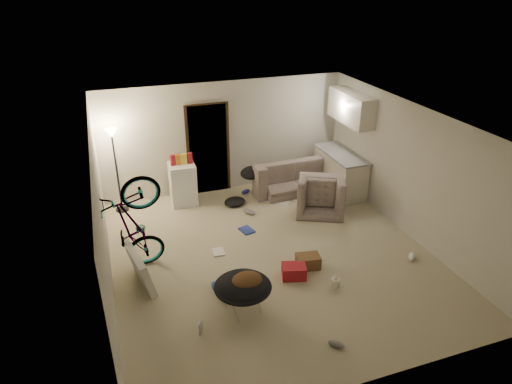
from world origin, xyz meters
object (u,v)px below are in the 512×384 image
object	(u,v)px
sofa	(291,177)
drink_case_b	(294,271)
mini_fridge	(183,184)
kitchen_counter	(340,173)
armchair	(320,195)
drink_case_a	(308,261)
juicer	(335,282)
saucer_chair	(243,291)
floor_lamp	(114,153)
bicycle	(136,246)
tv_box	(140,268)

from	to	relation	value
sofa	drink_case_b	size ratio (longest dim) A/B	4.95
mini_fridge	sofa	bearing A→B (deg)	-0.78
kitchen_counter	armchair	xyz separation A→B (m)	(-0.82, -0.65, -0.13)
sofa	mini_fridge	bearing A→B (deg)	-4.63
drink_case_a	juicer	size ratio (longest dim) A/B	1.92
drink_case_a	juicer	xyz separation A→B (m)	(0.19, -0.64, -0.03)
kitchen_counter	saucer_chair	distance (m)	4.66
kitchen_counter	mini_fridge	distance (m)	3.56
drink_case_b	floor_lamp	bearing A→B (deg)	142.57
drink_case_b	saucer_chair	bearing A→B (deg)	-138.34
drink_case_a	drink_case_b	size ratio (longest dim) A/B	1.01
floor_lamp	armchair	bearing A→B (deg)	-17.98
drink_case_a	drink_case_b	world-z (taller)	same
kitchen_counter	sofa	distance (m)	1.12
kitchen_counter	armchair	distance (m)	1.06
bicycle	tv_box	bearing A→B (deg)	177.81
floor_lamp	drink_case_b	bearing A→B (deg)	-53.21
saucer_chair	drink_case_b	world-z (taller)	saucer_chair
mini_fridge	juicer	size ratio (longest dim) A/B	4.42
floor_lamp	tv_box	distance (m)	2.90
juicer	sofa	bearing A→B (deg)	78.12
juicer	drink_case_b	bearing A→B (deg)	139.43
sofa	juicer	world-z (taller)	sofa
mini_fridge	tv_box	world-z (taller)	mini_fridge
floor_lamp	sofa	size ratio (longest dim) A/B	0.93
bicycle	juicer	xyz separation A→B (m)	(2.95, -1.52, -0.40)
saucer_chair	drink_case_b	size ratio (longest dim) A/B	2.18
saucer_chair	mini_fridge	bearing A→B (deg)	92.37
floor_lamp	kitchen_counter	xyz separation A→B (m)	(4.83, -0.65, -0.87)
bicycle	drink_case_b	size ratio (longest dim) A/B	4.64
drink_case_a	drink_case_b	bearing A→B (deg)	-142.39
armchair	drink_case_a	bearing A→B (deg)	83.78
bicycle	saucer_chair	size ratio (longest dim) A/B	2.13
floor_lamp	kitchen_counter	size ratio (longest dim) A/B	1.21
bicycle	saucer_chair	world-z (taller)	bicycle
sofa	drink_case_b	distance (m)	3.43
tv_box	drink_case_b	bearing A→B (deg)	-26.04
armchair	tv_box	size ratio (longest dim) A/B	1.03
saucer_chair	tv_box	bearing A→B (deg)	139.76
juicer	floor_lamp	bearing A→B (deg)	128.59
kitchen_counter	armchair	bearing A→B (deg)	-141.63
mini_fridge	drink_case_a	size ratio (longest dim) A/B	2.30
bicycle	drink_case_a	size ratio (longest dim) A/B	4.58
armchair	bicycle	size ratio (longest dim) A/B	0.52
kitchen_counter	juicer	distance (m)	3.66
floor_lamp	bicycle	world-z (taller)	floor_lamp
juicer	armchair	bearing A→B (deg)	69.25
drink_case_a	kitchen_counter	bearing A→B (deg)	61.59
floor_lamp	bicycle	xyz separation A→B (m)	(0.10, -2.31, -0.83)
floor_lamp	mini_fridge	world-z (taller)	floor_lamp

